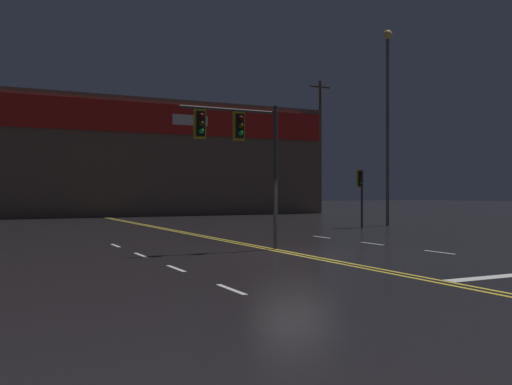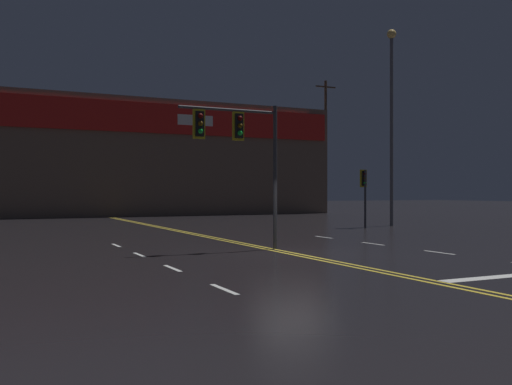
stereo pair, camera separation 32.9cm
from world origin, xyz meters
TOP-DOWN VIEW (x-y plane):
  - ground_plane at (0.00, 0.00)m, footprint 200.00×200.00m
  - road_markings at (0.84, -1.20)m, footprint 13.65×60.00m
  - traffic_signal_median at (-1.26, 1.64)m, footprint 3.64×0.36m
  - traffic_signal_corner_northeast at (10.19, 10.04)m, footprint 0.42×0.36m
  - streetlight_near_left at (13.02, 11.17)m, footprint 0.56×0.56m
  - building_backdrop at (0.00, 35.54)m, footprint 41.65×10.23m
  - utility_pole_row at (-0.28, 30.73)m, footprint 44.35×0.26m

SIDE VIEW (x-z plane):
  - ground_plane at x=0.00m, z-range 0.00..0.00m
  - road_markings at x=0.84m, z-range 0.00..0.01m
  - traffic_signal_corner_northeast at x=10.19m, z-range 0.77..4.06m
  - traffic_signal_median at x=-1.26m, z-range 1.30..6.38m
  - building_backdrop at x=0.00m, z-range 0.02..10.01m
  - utility_pole_row at x=-0.28m, z-range 0.19..13.05m
  - streetlight_near_left at x=13.02m, z-range 1.41..13.23m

